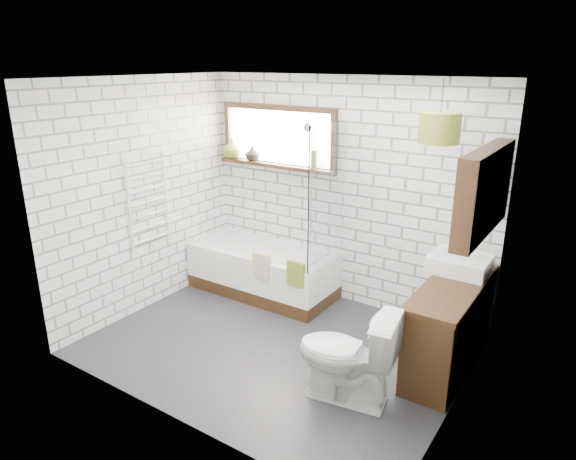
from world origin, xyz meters
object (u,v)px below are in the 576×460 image
Objects in this scene: pendant at (439,128)px; basin at (460,264)px; toilet at (346,355)px; vanity at (450,326)px; bathtub at (263,270)px.

basin is at bearing 32.31° from pendant.
pendant is (0.23, 1.12, 1.69)m from toilet.
vanity is at bearing 141.04° from toilet.
bathtub is at bearing -134.89° from toilet.
toilet is at bearing -110.70° from basin.
toilet is 2.04m from pendant.
vanity is at bearing -8.01° from bathtub.
toilet reaches higher than vanity.
bathtub is 2.18m from toilet.
pendant is at bearing -4.44° from bathtub.
bathtub is 2.32m from basin.
vanity is (2.31, -0.32, 0.12)m from bathtub.
bathtub is 4.93× the size of pendant.
pendant is at bearing 159.26° from toilet.
toilet is 2.34× the size of pendant.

